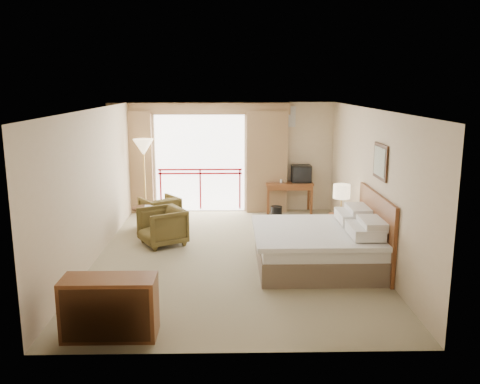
{
  "coord_description": "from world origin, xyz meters",
  "views": [
    {
      "loc": [
        -0.07,
        -9.0,
        3.13
      ],
      "look_at": [
        0.13,
        0.4,
        1.13
      ],
      "focal_mm": 38.0,
      "sensor_mm": 36.0,
      "label": 1
    }
  ],
  "objects_px": {
    "armchair_near": "(163,244)",
    "nightstand": "(341,229)",
    "desk": "(289,188)",
    "dresser": "(110,307)",
    "wastebasket": "(276,213)",
    "armchair_far": "(160,226)",
    "floor_lamp": "(144,150)",
    "side_table": "(145,216)",
    "table_lamp": "(342,192)",
    "bed": "(320,246)",
    "tv": "(301,174)"
  },
  "relations": [
    {
      "from": "armchair_near",
      "to": "tv",
      "type": "bearing_deg",
      "value": 99.64
    },
    {
      "from": "nightstand",
      "to": "side_table",
      "type": "height_order",
      "value": "side_table"
    },
    {
      "from": "desk",
      "to": "wastebasket",
      "type": "xyz_separation_m",
      "value": [
        -0.37,
        -0.82,
        -0.42
      ]
    },
    {
      "from": "nightstand",
      "to": "table_lamp",
      "type": "bearing_deg",
      "value": 88.16
    },
    {
      "from": "bed",
      "to": "table_lamp",
      "type": "relative_size",
      "value": 3.6
    },
    {
      "from": "side_table",
      "to": "dresser",
      "type": "bearing_deg",
      "value": -86.31
    },
    {
      "from": "table_lamp",
      "to": "armchair_far",
      "type": "distance_m",
      "value": 4.11
    },
    {
      "from": "table_lamp",
      "to": "dresser",
      "type": "bearing_deg",
      "value": -134.05
    },
    {
      "from": "armchair_near",
      "to": "dresser",
      "type": "relative_size",
      "value": 0.7
    },
    {
      "from": "nightstand",
      "to": "wastebasket",
      "type": "relative_size",
      "value": 1.73
    },
    {
      "from": "desk",
      "to": "armchair_near",
      "type": "distance_m",
      "value": 3.89
    },
    {
      "from": "wastebasket",
      "to": "floor_lamp",
      "type": "relative_size",
      "value": 0.18
    },
    {
      "from": "table_lamp",
      "to": "armchair_near",
      "type": "bearing_deg",
      "value": -178.44
    },
    {
      "from": "wastebasket",
      "to": "armchair_far",
      "type": "bearing_deg",
      "value": -169.72
    },
    {
      "from": "desk",
      "to": "dresser",
      "type": "distance_m",
      "value": 7.05
    },
    {
      "from": "tv",
      "to": "nightstand",
      "type": "bearing_deg",
      "value": -79.88
    },
    {
      "from": "wastebasket",
      "to": "table_lamp",
      "type": "bearing_deg",
      "value": -56.5
    },
    {
      "from": "table_lamp",
      "to": "tv",
      "type": "relative_size",
      "value": 1.25
    },
    {
      "from": "bed",
      "to": "side_table",
      "type": "bearing_deg",
      "value": 148.49
    },
    {
      "from": "bed",
      "to": "side_table",
      "type": "xyz_separation_m",
      "value": [
        -3.36,
        2.06,
        0.02
      ]
    },
    {
      "from": "armchair_far",
      "to": "side_table",
      "type": "bearing_deg",
      "value": 31.57
    },
    {
      "from": "nightstand",
      "to": "desk",
      "type": "xyz_separation_m",
      "value": [
        -0.76,
        2.58,
        0.3
      ]
    },
    {
      "from": "side_table",
      "to": "floor_lamp",
      "type": "distance_m",
      "value": 1.85
    },
    {
      "from": "armchair_near",
      "to": "side_table",
      "type": "distance_m",
      "value": 0.97
    },
    {
      "from": "nightstand",
      "to": "side_table",
      "type": "distance_m",
      "value": 4.09
    },
    {
      "from": "desk",
      "to": "armchair_far",
      "type": "relative_size",
      "value": 1.54
    },
    {
      "from": "desk",
      "to": "side_table",
      "type": "distance_m",
      "value": 3.77
    },
    {
      "from": "armchair_near",
      "to": "nightstand",
      "type": "bearing_deg",
      "value": 60.82
    },
    {
      "from": "tv",
      "to": "floor_lamp",
      "type": "xyz_separation_m",
      "value": [
        -3.77,
        -0.44,
        0.65
      ]
    },
    {
      "from": "armchair_near",
      "to": "floor_lamp",
      "type": "height_order",
      "value": "floor_lamp"
    },
    {
      "from": "bed",
      "to": "tv",
      "type": "distance_m",
      "value": 3.92
    },
    {
      "from": "dresser",
      "to": "armchair_near",
      "type": "bearing_deg",
      "value": 89.17
    },
    {
      "from": "desk",
      "to": "armchair_near",
      "type": "bearing_deg",
      "value": -136.06
    },
    {
      "from": "wastebasket",
      "to": "armchair_near",
      "type": "xyz_separation_m",
      "value": [
        -2.43,
        -1.8,
        -0.17
      ]
    },
    {
      "from": "table_lamp",
      "to": "side_table",
      "type": "distance_m",
      "value": 4.13
    },
    {
      "from": "armchair_far",
      "to": "floor_lamp",
      "type": "xyz_separation_m",
      "value": [
        -0.45,
        0.8,
        1.62
      ]
    },
    {
      "from": "side_table",
      "to": "dresser",
      "type": "xyz_separation_m",
      "value": [
        0.29,
        -4.52,
        -0.01
      ]
    },
    {
      "from": "table_lamp",
      "to": "desk",
      "type": "bearing_deg",
      "value": 106.67
    },
    {
      "from": "desk",
      "to": "table_lamp",
      "type": "bearing_deg",
      "value": -72.48
    },
    {
      "from": "table_lamp",
      "to": "wastebasket",
      "type": "relative_size",
      "value": 1.79
    },
    {
      "from": "bed",
      "to": "armchair_near",
      "type": "distance_m",
      "value": 3.2
    },
    {
      "from": "wastebasket",
      "to": "floor_lamp",
      "type": "distance_m",
      "value": 3.44
    },
    {
      "from": "desk",
      "to": "side_table",
      "type": "bearing_deg",
      "value": -149.42
    },
    {
      "from": "nightstand",
      "to": "floor_lamp",
      "type": "distance_m",
      "value": 4.9
    },
    {
      "from": "armchair_near",
      "to": "dresser",
      "type": "bearing_deg",
      "value": -32.56
    },
    {
      "from": "table_lamp",
      "to": "armchair_near",
      "type": "height_order",
      "value": "table_lamp"
    },
    {
      "from": "tv",
      "to": "wastebasket",
      "type": "distance_m",
      "value": 1.3
    },
    {
      "from": "floor_lamp",
      "to": "nightstand",
      "type": "bearing_deg",
      "value": -26.17
    },
    {
      "from": "armchair_far",
      "to": "floor_lamp",
      "type": "bearing_deg",
      "value": -96.31
    },
    {
      "from": "nightstand",
      "to": "wastebasket",
      "type": "xyz_separation_m",
      "value": [
        -1.13,
        1.76,
        -0.12
      ]
    }
  ]
}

